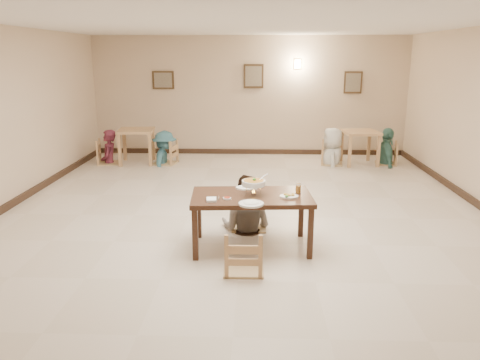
{
  "coord_description": "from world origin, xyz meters",
  "views": [
    {
      "loc": [
        0.21,
        -7.1,
        2.51
      ],
      "look_at": [
        -0.03,
        -0.67,
        0.79
      ],
      "focal_mm": 35.0,
      "sensor_mm": 36.0,
      "label": 1
    }
  ],
  "objects_px": {
    "bg_table_right": "(360,137)",
    "bg_chair_ll": "(108,141)",
    "bg_diner_d": "(388,128)",
    "curry_warmer": "(254,183)",
    "bg_chair_rl": "(333,142)",
    "chair_far": "(249,193)",
    "bg_chair_lr": "(164,141)",
    "bg_diner_a": "(107,130)",
    "bg_diner_b": "(164,131)",
    "main_diner": "(246,175)",
    "chair_near": "(244,231)",
    "drink_glass": "(298,189)",
    "bg_diner_c": "(333,128)",
    "main_table": "(252,201)",
    "bg_table_left": "(136,135)",
    "bg_chair_rr": "(387,143)"
  },
  "relations": [
    {
      "from": "main_diner",
      "to": "bg_table_right",
      "type": "distance_m",
      "value": 5.11
    },
    {
      "from": "chair_near",
      "to": "chair_far",
      "type": "bearing_deg",
      "value": -92.55
    },
    {
      "from": "chair_near",
      "to": "bg_chair_ll",
      "type": "bearing_deg",
      "value": -60.05
    },
    {
      "from": "bg_diner_c",
      "to": "bg_diner_d",
      "type": "bearing_deg",
      "value": 96.65
    },
    {
      "from": "chair_far",
      "to": "bg_chair_ll",
      "type": "height_order",
      "value": "bg_chair_ll"
    },
    {
      "from": "bg_table_right",
      "to": "bg_chair_ll",
      "type": "distance_m",
      "value": 5.97
    },
    {
      "from": "bg_diner_d",
      "to": "chair_far",
      "type": "bearing_deg",
      "value": 145.82
    },
    {
      "from": "bg_table_left",
      "to": "main_table",
      "type": "bearing_deg",
      "value": -60.79
    },
    {
      "from": "main_table",
      "to": "bg_chair_rl",
      "type": "distance_m",
      "value": 5.39
    },
    {
      "from": "main_diner",
      "to": "bg_diner_c",
      "type": "bearing_deg",
      "value": -95.01
    },
    {
      "from": "chair_near",
      "to": "bg_chair_ll",
      "type": "relative_size",
      "value": 0.93
    },
    {
      "from": "drink_glass",
      "to": "bg_diner_b",
      "type": "xyz_separation_m",
      "value": [
        -2.75,
        4.86,
        -0.01
      ]
    },
    {
      "from": "drink_glass",
      "to": "bg_chair_lr",
      "type": "xyz_separation_m",
      "value": [
        -2.75,
        4.86,
        -0.25
      ]
    },
    {
      "from": "main_diner",
      "to": "bg_chair_rl",
      "type": "distance_m",
      "value": 4.8
    },
    {
      "from": "main_table",
      "to": "bg_chair_rl",
      "type": "relative_size",
      "value": 1.53
    },
    {
      "from": "bg_table_left",
      "to": "bg_diner_d",
      "type": "height_order",
      "value": "bg_diner_d"
    },
    {
      "from": "main_diner",
      "to": "drink_glass",
      "type": "xyz_separation_m",
      "value": [
        0.7,
        -0.58,
        -0.03
      ]
    },
    {
      "from": "drink_glass",
      "to": "bg_diner_b",
      "type": "relative_size",
      "value": 0.09
    },
    {
      "from": "bg_table_right",
      "to": "bg_diner_b",
      "type": "height_order",
      "value": "bg_diner_b"
    },
    {
      "from": "chair_far",
      "to": "bg_chair_lr",
      "type": "bearing_deg",
      "value": 116.13
    },
    {
      "from": "bg_table_right",
      "to": "bg_chair_lr",
      "type": "xyz_separation_m",
      "value": [
        -4.62,
        -0.13,
        -0.11
      ]
    },
    {
      "from": "bg_table_left",
      "to": "bg_chair_rr",
      "type": "height_order",
      "value": "bg_chair_rr"
    },
    {
      "from": "drink_glass",
      "to": "chair_far",
      "type": "bearing_deg",
      "value": 135.71
    },
    {
      "from": "main_diner",
      "to": "bg_diner_b",
      "type": "xyz_separation_m",
      "value": [
        -2.05,
        4.28,
        -0.04
      ]
    },
    {
      "from": "bg_chair_lr",
      "to": "bg_diner_a",
      "type": "xyz_separation_m",
      "value": [
        -1.34,
        -0.02,
        0.27
      ]
    },
    {
      "from": "bg_diner_d",
      "to": "curry_warmer",
      "type": "bearing_deg",
      "value": 150.53
    },
    {
      "from": "main_table",
      "to": "bg_table_left",
      "type": "relative_size",
      "value": 1.79
    },
    {
      "from": "chair_far",
      "to": "bg_chair_rl",
      "type": "relative_size",
      "value": 1.02
    },
    {
      "from": "bg_chair_rr",
      "to": "bg_table_right",
      "type": "bearing_deg",
      "value": -76.31
    },
    {
      "from": "bg_chair_rl",
      "to": "main_diner",
      "type": "bearing_deg",
      "value": 164.73
    },
    {
      "from": "bg_table_right",
      "to": "bg_diner_a",
      "type": "xyz_separation_m",
      "value": [
        -5.96,
        -0.16,
        0.16
      ]
    },
    {
      "from": "bg_table_left",
      "to": "bg_diner_c",
      "type": "xyz_separation_m",
      "value": [
        4.65,
        0.05,
        0.19
      ]
    },
    {
      "from": "chair_near",
      "to": "drink_glass",
      "type": "distance_m",
      "value": 1.11
    },
    {
      "from": "bg_table_left",
      "to": "bg_diner_b",
      "type": "distance_m",
      "value": 0.68
    },
    {
      "from": "bg_table_left",
      "to": "bg_diner_b",
      "type": "relative_size",
      "value": 0.57
    },
    {
      "from": "main_table",
      "to": "main_diner",
      "type": "xyz_separation_m",
      "value": [
        -0.08,
        0.68,
        0.18
      ]
    },
    {
      "from": "bg_chair_rl",
      "to": "chair_near",
      "type": "bearing_deg",
      "value": 170.04
    },
    {
      "from": "chair_far",
      "to": "bg_table_left",
      "type": "bearing_deg",
      "value": 122.7
    },
    {
      "from": "chair_near",
      "to": "bg_table_left",
      "type": "relative_size",
      "value": 1.11
    },
    {
      "from": "bg_chair_ll",
      "to": "bg_chair_lr",
      "type": "bearing_deg",
      "value": -99.54
    },
    {
      "from": "curry_warmer",
      "to": "bg_chair_rr",
      "type": "relative_size",
      "value": 0.34
    },
    {
      "from": "chair_near",
      "to": "bg_table_right",
      "type": "relative_size",
      "value": 1.16
    },
    {
      "from": "drink_glass",
      "to": "bg_table_left",
      "type": "relative_size",
      "value": 0.15
    },
    {
      "from": "main_diner",
      "to": "bg_table_right",
      "type": "relative_size",
      "value": 1.91
    },
    {
      "from": "drink_glass",
      "to": "bg_diner_c",
      "type": "xyz_separation_m",
      "value": [
        1.23,
        4.96,
        0.07
      ]
    },
    {
      "from": "chair_near",
      "to": "bg_chair_lr",
      "type": "xyz_separation_m",
      "value": [
        -2.05,
        5.67,
        0.04
      ]
    },
    {
      "from": "chair_near",
      "to": "main_table",
      "type": "bearing_deg",
      "value": -97.66
    },
    {
      "from": "chair_far",
      "to": "bg_chair_rl",
      "type": "xyz_separation_m",
      "value": [
        1.89,
        4.31,
        -0.01
      ]
    },
    {
      "from": "drink_glass",
      "to": "bg_diner_b",
      "type": "distance_m",
      "value": 5.58
    },
    {
      "from": "bg_chair_rl",
      "to": "chair_far",
      "type": "bearing_deg",
      "value": 164.85
    }
  ]
}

